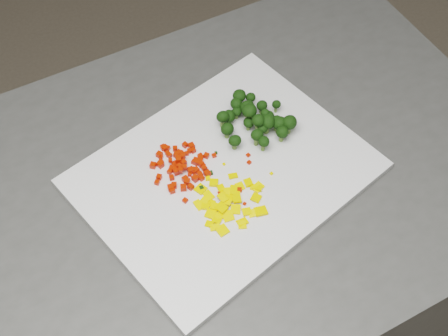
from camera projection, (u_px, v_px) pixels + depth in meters
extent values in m
cube|color=#41413F|center=(227.00, 290.00, 1.36)|extent=(1.10, 0.89, 0.90)
cube|color=silver|center=(224.00, 174.00, 0.99)|extent=(0.53, 0.49, 0.01)
cube|color=red|center=(193.00, 170.00, 0.98)|extent=(0.01, 0.01, 0.01)
cube|color=red|center=(203.00, 165.00, 0.99)|extent=(0.01, 0.01, 0.01)
cube|color=red|center=(183.00, 188.00, 0.96)|extent=(0.01, 0.01, 0.01)
cube|color=red|center=(159.00, 155.00, 1.00)|extent=(0.01, 0.01, 0.01)
cube|color=red|center=(174.00, 166.00, 0.99)|extent=(0.01, 0.01, 0.01)
cube|color=red|center=(174.00, 169.00, 0.98)|extent=(0.01, 0.01, 0.01)
cube|color=red|center=(187.00, 182.00, 0.97)|extent=(0.01, 0.01, 0.01)
cube|color=red|center=(200.00, 158.00, 1.00)|extent=(0.01, 0.01, 0.01)
cube|color=red|center=(161.00, 157.00, 1.00)|extent=(0.01, 0.01, 0.01)
cube|color=red|center=(201.00, 164.00, 0.99)|extent=(0.01, 0.01, 0.01)
cube|color=red|center=(196.00, 162.00, 0.99)|extent=(0.01, 0.01, 0.01)
cube|color=red|center=(168.00, 148.00, 1.01)|extent=(0.01, 0.01, 0.01)
cube|color=red|center=(168.00, 153.00, 1.00)|extent=(0.01, 0.01, 0.01)
cube|color=red|center=(176.00, 172.00, 0.97)|extent=(0.01, 0.01, 0.01)
cube|color=red|center=(200.00, 156.00, 1.00)|extent=(0.01, 0.01, 0.01)
cube|color=red|center=(176.00, 169.00, 0.98)|extent=(0.01, 0.01, 0.01)
cube|color=red|center=(200.00, 160.00, 0.99)|extent=(0.01, 0.01, 0.01)
cube|color=red|center=(181.00, 170.00, 0.97)|extent=(0.01, 0.01, 0.01)
cube|color=red|center=(187.00, 153.00, 1.00)|extent=(0.01, 0.01, 0.01)
cube|color=red|center=(185.00, 145.00, 1.01)|extent=(0.01, 0.01, 0.01)
cube|color=red|center=(189.00, 151.00, 1.00)|extent=(0.01, 0.01, 0.01)
cube|color=red|center=(180.00, 166.00, 0.98)|extent=(0.01, 0.01, 0.01)
cube|color=red|center=(165.00, 148.00, 1.01)|extent=(0.01, 0.01, 0.01)
cube|color=red|center=(194.00, 171.00, 0.98)|extent=(0.01, 0.01, 0.01)
cube|color=red|center=(172.00, 178.00, 0.97)|extent=(0.01, 0.01, 0.01)
cube|color=red|center=(180.00, 169.00, 0.98)|extent=(0.01, 0.01, 0.01)
cube|color=red|center=(177.00, 157.00, 0.99)|extent=(0.01, 0.01, 0.01)
cube|color=red|center=(195.00, 178.00, 0.97)|extent=(0.01, 0.01, 0.01)
cube|color=red|center=(176.00, 172.00, 0.98)|extent=(0.01, 0.01, 0.01)
cube|color=red|center=(179.00, 160.00, 0.98)|extent=(0.01, 0.01, 0.01)
cube|color=red|center=(196.00, 170.00, 0.98)|extent=(0.01, 0.01, 0.01)
cube|color=red|center=(183.00, 156.00, 0.99)|extent=(0.01, 0.01, 0.01)
cube|color=red|center=(200.00, 175.00, 0.98)|extent=(0.01, 0.01, 0.01)
cube|color=red|center=(197.00, 161.00, 0.99)|extent=(0.01, 0.01, 0.01)
cube|color=red|center=(170.00, 160.00, 0.98)|extent=(0.01, 0.01, 0.01)
cube|color=red|center=(170.00, 172.00, 0.98)|extent=(0.01, 0.01, 0.01)
cube|color=red|center=(159.00, 177.00, 0.97)|extent=(0.01, 0.01, 0.01)
cube|color=red|center=(172.00, 190.00, 0.96)|extent=(0.01, 0.01, 0.01)
cube|color=red|center=(193.00, 162.00, 0.99)|extent=(0.01, 0.01, 0.01)
cube|color=red|center=(193.00, 150.00, 1.00)|extent=(0.01, 0.01, 0.01)
cube|color=red|center=(180.00, 153.00, 1.00)|extent=(0.01, 0.01, 0.01)
cube|color=red|center=(186.00, 179.00, 0.97)|extent=(0.01, 0.01, 0.01)
cube|color=red|center=(175.00, 164.00, 0.99)|extent=(0.01, 0.01, 0.01)
cube|color=red|center=(179.00, 154.00, 1.00)|extent=(0.01, 0.01, 0.01)
cube|color=red|center=(157.00, 182.00, 0.97)|extent=(0.01, 0.01, 0.01)
cube|color=red|center=(160.00, 164.00, 0.99)|extent=(0.01, 0.01, 0.01)
cube|color=red|center=(206.00, 156.00, 1.00)|extent=(0.01, 0.01, 0.01)
cube|color=red|center=(201.00, 178.00, 0.97)|extent=(0.01, 0.01, 0.01)
cube|color=red|center=(176.00, 155.00, 1.00)|extent=(0.01, 0.01, 0.01)
cube|color=red|center=(178.00, 164.00, 0.99)|extent=(0.01, 0.01, 0.01)
cube|color=red|center=(161.00, 162.00, 0.99)|extent=(0.01, 0.01, 0.01)
cube|color=red|center=(191.00, 146.00, 1.01)|extent=(0.01, 0.01, 0.01)
cube|color=red|center=(191.00, 187.00, 0.96)|extent=(0.01, 0.01, 0.01)
cube|color=red|center=(199.00, 173.00, 0.98)|extent=(0.01, 0.01, 0.01)
cube|color=red|center=(172.00, 168.00, 0.98)|extent=(0.01, 0.01, 0.01)
cube|color=red|center=(171.00, 188.00, 0.96)|extent=(0.01, 0.01, 0.01)
cube|color=red|center=(199.00, 163.00, 0.99)|extent=(0.01, 0.01, 0.01)
cube|color=red|center=(185.00, 179.00, 0.97)|extent=(0.01, 0.01, 0.01)
cube|color=red|center=(207.00, 174.00, 0.98)|extent=(0.01, 0.01, 0.01)
cube|color=red|center=(174.00, 185.00, 0.97)|extent=(0.01, 0.01, 0.01)
cube|color=red|center=(190.00, 174.00, 0.98)|extent=(0.01, 0.01, 0.01)
cube|color=red|center=(153.00, 165.00, 0.99)|extent=(0.01, 0.01, 0.01)
cube|color=red|center=(185.00, 167.00, 0.97)|extent=(0.01, 0.01, 0.01)
cube|color=red|center=(174.00, 185.00, 0.96)|extent=(0.01, 0.01, 0.01)
cube|color=red|center=(183.00, 163.00, 0.98)|extent=(0.01, 0.01, 0.01)
cube|color=red|center=(175.00, 149.00, 1.01)|extent=(0.01, 0.01, 0.01)
cube|color=red|center=(182.00, 154.00, 1.00)|extent=(0.01, 0.01, 0.01)
cube|color=red|center=(192.00, 148.00, 1.01)|extent=(0.01, 0.01, 0.01)
cube|color=red|center=(169.00, 155.00, 1.00)|extent=(0.01, 0.01, 0.01)
cube|color=red|center=(179.00, 161.00, 0.99)|extent=(0.01, 0.01, 0.01)
cube|color=red|center=(204.00, 168.00, 0.98)|extent=(0.01, 0.01, 0.01)
cube|color=red|center=(163.00, 147.00, 1.01)|extent=(0.01, 0.01, 0.01)
cube|color=red|center=(160.00, 165.00, 0.99)|extent=(0.01, 0.01, 0.01)
cube|color=red|center=(196.00, 161.00, 0.99)|extent=(0.01, 0.01, 0.01)
cube|color=red|center=(191.00, 170.00, 0.98)|extent=(0.01, 0.01, 0.01)
cube|color=yellow|center=(226.00, 202.00, 0.95)|extent=(0.02, 0.02, 0.00)
cube|color=yellow|center=(235.00, 190.00, 0.96)|extent=(0.02, 0.02, 0.01)
cube|color=yellow|center=(221.00, 188.00, 0.97)|extent=(0.01, 0.01, 0.00)
cube|color=yellow|center=(204.00, 202.00, 0.95)|extent=(0.02, 0.02, 0.01)
cube|color=yellow|center=(236.00, 199.00, 0.95)|extent=(0.02, 0.02, 0.01)
cube|color=yellow|center=(215.00, 227.00, 0.92)|extent=(0.02, 0.01, 0.01)
cube|color=yellow|center=(247.00, 212.00, 0.94)|extent=(0.01, 0.01, 0.01)
cube|color=yellow|center=(209.00, 224.00, 0.93)|extent=(0.02, 0.02, 0.01)
cube|color=yellow|center=(222.00, 208.00, 0.94)|extent=(0.02, 0.02, 0.01)
cube|color=yellow|center=(229.00, 192.00, 0.96)|extent=(0.02, 0.02, 0.01)
cube|color=yellow|center=(252.00, 213.00, 0.94)|extent=(0.01, 0.01, 0.01)
cube|color=yellow|center=(232.00, 199.00, 0.95)|extent=(0.02, 0.01, 0.01)
cube|color=yellow|center=(228.00, 216.00, 0.93)|extent=(0.02, 0.02, 0.01)
cube|color=yellow|center=(233.00, 176.00, 0.98)|extent=(0.01, 0.01, 0.01)
cube|color=yellow|center=(216.00, 207.00, 0.94)|extent=(0.02, 0.02, 0.01)
cube|color=yellow|center=(256.00, 188.00, 0.96)|extent=(0.02, 0.02, 0.01)
cube|color=yellow|center=(210.00, 203.00, 0.95)|extent=(0.02, 0.02, 0.00)
cube|color=yellow|center=(242.00, 222.00, 0.93)|extent=(0.02, 0.02, 0.01)
cube|color=yellow|center=(214.00, 183.00, 0.97)|extent=(0.02, 0.02, 0.01)
cube|color=yellow|center=(237.00, 199.00, 0.95)|extent=(0.01, 0.02, 0.01)
cube|color=yellow|center=(217.00, 216.00, 0.94)|extent=(0.02, 0.02, 0.01)
cube|color=yellow|center=(223.00, 198.00, 0.95)|extent=(0.02, 0.02, 0.01)
cube|color=yellow|center=(256.00, 198.00, 0.95)|extent=(0.02, 0.02, 0.01)
cube|color=yellow|center=(217.00, 220.00, 0.93)|extent=(0.02, 0.02, 0.01)
cube|color=yellow|center=(225.00, 195.00, 0.96)|extent=(0.02, 0.02, 0.01)
cube|color=yellow|center=(248.00, 183.00, 0.97)|extent=(0.01, 0.02, 0.01)
cube|color=yellow|center=(222.00, 230.00, 0.92)|extent=(0.02, 0.02, 0.01)
cube|color=yellow|center=(236.00, 209.00, 0.94)|extent=(0.02, 0.02, 0.01)
cube|color=yellow|center=(240.00, 187.00, 0.97)|extent=(0.01, 0.02, 0.01)
cube|color=yellow|center=(261.00, 211.00, 0.94)|extent=(0.02, 0.02, 0.01)
cube|color=yellow|center=(258.00, 187.00, 0.97)|extent=(0.02, 0.02, 0.01)
cube|color=yellow|center=(227.00, 196.00, 0.96)|extent=(0.02, 0.02, 0.01)
cube|color=yellow|center=(211.00, 214.00, 0.94)|extent=(0.02, 0.02, 0.01)
cube|color=yellow|center=(209.00, 195.00, 0.96)|extent=(0.02, 0.02, 0.01)
cube|color=yellow|center=(199.00, 205.00, 0.95)|extent=(0.02, 0.02, 0.01)
cube|color=yellow|center=(242.00, 225.00, 0.93)|extent=(0.01, 0.02, 0.01)
cube|color=yellow|center=(206.00, 206.00, 0.95)|extent=(0.02, 0.02, 0.01)
cube|color=yellow|center=(224.00, 215.00, 0.94)|extent=(0.02, 0.02, 0.01)
cube|color=yellow|center=(201.00, 189.00, 0.96)|extent=(0.02, 0.02, 0.00)
cube|color=yellow|center=(208.00, 178.00, 0.97)|extent=(0.01, 0.01, 0.00)
cube|color=red|center=(185.00, 200.00, 0.95)|extent=(0.01, 0.01, 0.00)
cube|color=red|center=(214.00, 155.00, 1.00)|extent=(0.01, 0.01, 0.00)
cube|color=black|center=(210.00, 173.00, 0.98)|extent=(0.01, 0.01, 0.00)
cube|color=red|center=(248.00, 155.00, 1.00)|extent=(0.01, 0.01, 0.00)
cube|color=black|center=(216.00, 153.00, 1.00)|extent=(0.00, 0.00, 0.00)
cube|color=red|center=(249.00, 162.00, 0.99)|extent=(0.01, 0.01, 0.00)
cube|color=black|center=(201.00, 188.00, 0.96)|extent=(0.01, 0.01, 0.00)
cube|color=red|center=(245.00, 204.00, 0.95)|extent=(0.01, 0.01, 0.00)
cube|color=red|center=(182.00, 159.00, 1.00)|extent=(0.01, 0.01, 0.00)
cube|color=red|center=(201.00, 176.00, 0.98)|extent=(0.01, 0.01, 0.00)
cube|color=red|center=(239.00, 190.00, 0.96)|extent=(0.01, 0.01, 0.00)
cube|color=yellow|center=(224.00, 164.00, 0.99)|extent=(0.00, 0.00, 0.00)
cube|color=yellow|center=(271.00, 173.00, 0.98)|extent=(0.01, 0.01, 0.00)
cube|color=red|center=(219.00, 193.00, 0.96)|extent=(0.00, 0.00, 0.00)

